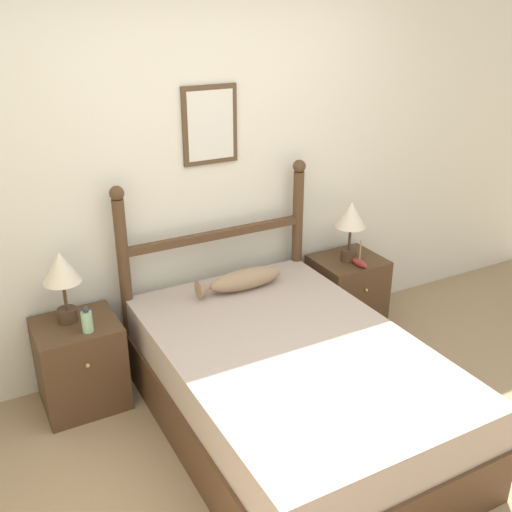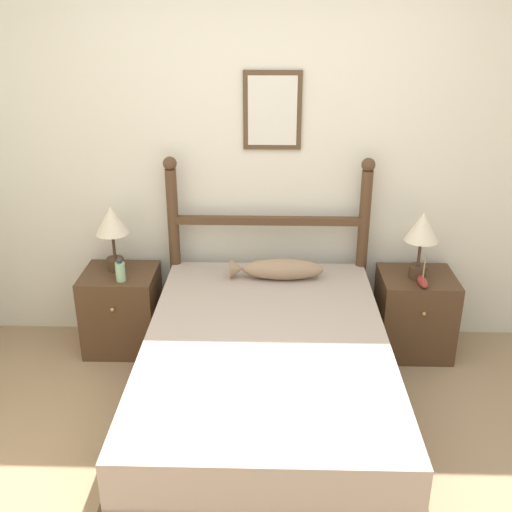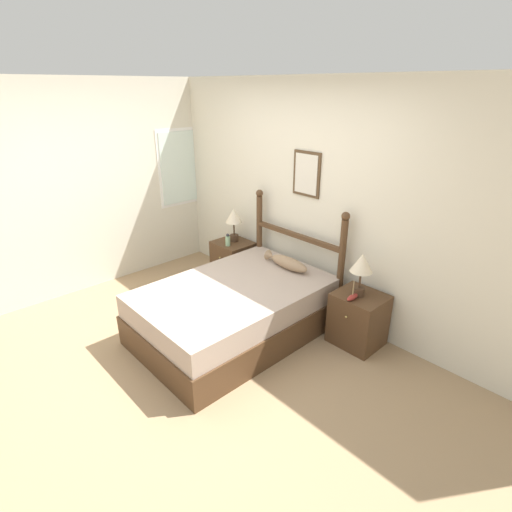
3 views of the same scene
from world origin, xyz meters
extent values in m
plane|color=#9E7F5B|center=(0.00, 0.00, 0.00)|extent=(16.00, 16.00, 0.00)
cube|color=beige|center=(0.00, 1.73, 1.27)|extent=(6.40, 0.06, 2.55)
cube|color=#4C3823|center=(0.04, 1.69, 1.56)|extent=(0.36, 0.02, 0.48)
cube|color=beige|center=(0.04, 1.68, 1.56)|extent=(0.30, 0.01, 0.42)
cube|color=#4C331E|center=(0.02, 0.65, 0.16)|extent=(1.32, 1.97, 0.32)
cube|color=tan|center=(0.02, 0.65, 0.44)|extent=(1.28, 1.93, 0.24)
cylinder|color=#4C331E|center=(-0.61, 1.60, 0.61)|extent=(0.07, 0.07, 1.21)
sphere|color=#4C331E|center=(-0.61, 1.60, 1.25)|extent=(0.09, 0.09, 0.09)
cylinder|color=#4C331E|center=(0.64, 1.60, 0.61)|extent=(0.07, 0.07, 1.21)
sphere|color=#4C331E|center=(0.64, 1.60, 1.25)|extent=(0.09, 0.09, 0.09)
cube|color=#4C331E|center=(0.02, 1.60, 0.87)|extent=(1.25, 0.05, 0.05)
cube|color=#4C331E|center=(-0.96, 1.46, 0.28)|extent=(0.48, 0.43, 0.55)
sphere|color=tan|center=(-0.96, 1.23, 0.40)|extent=(0.02, 0.02, 0.02)
cube|color=#4C331E|center=(1.00, 1.46, 0.28)|extent=(0.48, 0.43, 0.55)
sphere|color=tan|center=(1.00, 1.23, 0.40)|extent=(0.02, 0.02, 0.02)
cylinder|color=#422D1E|center=(-0.99, 1.50, 0.59)|extent=(0.11, 0.11, 0.08)
cylinder|color=#422D1E|center=(-0.99, 1.50, 0.72)|extent=(0.02, 0.02, 0.17)
cone|color=beige|center=(-0.99, 1.50, 0.90)|extent=(0.22, 0.22, 0.18)
cylinder|color=#422D1E|center=(0.98, 1.44, 0.59)|extent=(0.11, 0.11, 0.08)
cylinder|color=#422D1E|center=(0.98, 1.44, 0.72)|extent=(0.02, 0.02, 0.17)
cone|color=beige|center=(0.98, 1.44, 0.90)|extent=(0.22, 0.22, 0.18)
cylinder|color=#99C699|center=(-0.92, 1.33, 0.61)|extent=(0.06, 0.06, 0.12)
sphere|color=#333338|center=(-0.92, 1.33, 0.69)|extent=(0.04, 0.04, 0.04)
ellipsoid|color=maroon|center=(0.99, 1.32, 0.58)|extent=(0.06, 0.16, 0.05)
cylinder|color=#997F56|center=(0.99, 1.32, 0.67)|extent=(0.01, 0.01, 0.15)
ellipsoid|color=#997A5B|center=(0.11, 1.37, 0.63)|extent=(0.51, 0.15, 0.13)
cone|color=#997A5B|center=(-0.18, 1.37, 0.63)|extent=(0.08, 0.12, 0.12)
camera|label=1|loc=(-1.48, -1.70, 2.30)|focal=42.00mm
camera|label=2|loc=(0.04, -2.08, 2.19)|focal=42.00mm
camera|label=3|loc=(2.81, -1.65, 2.45)|focal=28.00mm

